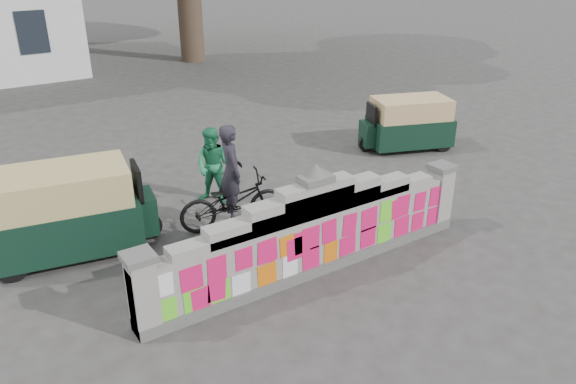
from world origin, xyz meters
name	(u,v)px	position (x,y,z in m)	size (l,w,h in m)	color
ground	(314,271)	(0.00, 0.00, 0.00)	(100.00, 100.00, 0.00)	#383533
parapet_wall	(315,233)	(0.00, -0.01, 0.75)	(6.48, 0.44, 2.01)	#4C4C49
cyclist_bike	(233,202)	(-0.39, 2.22, 0.56)	(0.74, 2.12, 1.11)	black
cyclist_rider	(232,184)	(-0.39, 2.22, 0.94)	(0.69, 0.45, 1.89)	#232129
pedestrian	(214,166)	(-0.15, 3.47, 0.84)	(0.82, 0.64, 1.68)	#238150
rickshaw_left	(68,211)	(-3.30, 2.94, 0.85)	(3.05, 1.79, 1.64)	black
rickshaw_right	(408,123)	(5.78, 3.68, 0.72)	(2.59, 1.84, 1.40)	black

